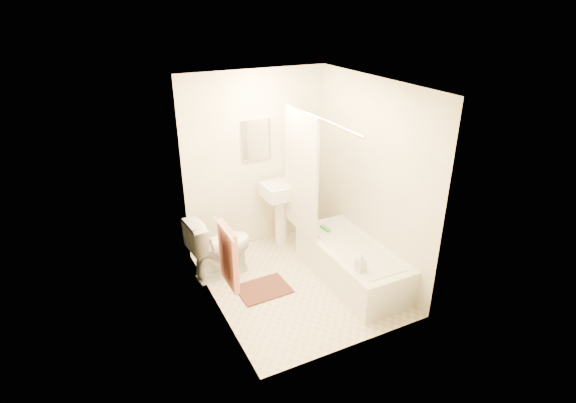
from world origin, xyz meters
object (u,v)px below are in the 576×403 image
soap_bottle (361,263)px  bath_mat (263,289)px  bathtub (352,263)px  toilet (220,246)px  sink (282,212)px

soap_bottle → bath_mat: bearing=139.3°
bathtub → soap_bottle: soap_bottle is taller
soap_bottle → toilet: bearing=132.3°
toilet → sink: (1.00, 0.33, 0.12)m
toilet → soap_bottle: size_ratio=3.80×
soap_bottle → bathtub: bearing=65.2°
toilet → bathtub: size_ratio=0.50×
toilet → bath_mat: toilet is taller
toilet → soap_bottle: 1.76m
soap_bottle → sink: bearing=96.3°
bathtub → soap_bottle: 0.62m
bath_mat → bathtub: bearing=-13.6°
bathtub → bath_mat: bearing=166.4°
sink → bathtub: 1.25m
bathtub → bath_mat: size_ratio=2.64×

